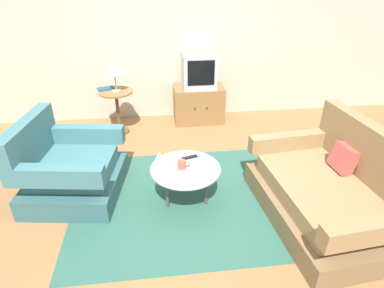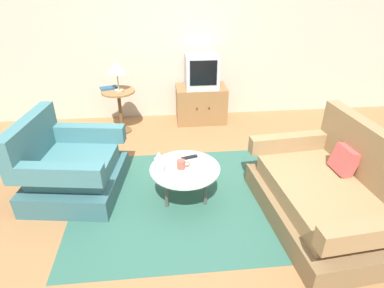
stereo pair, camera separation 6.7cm
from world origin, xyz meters
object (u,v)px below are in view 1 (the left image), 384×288
Objects in this scene: mug at (182,164)px; tv_remote_dark at (189,157)px; television at (199,71)px; vase at (160,164)px; book at (106,89)px; tv_remote_silver at (200,167)px; table_lamp at (114,68)px; coffee_table at (186,171)px; side_table at (117,103)px; tv_stand at (199,104)px; couch at (330,193)px; armchair at (69,171)px.

tv_remote_dark is at bearing 62.14° from mug.
vase is at bearing -108.04° from television.
tv_remote_silver is at bearing -76.73° from book.
mug is (-0.46, -2.01, -0.38)m from television.
tv_remote_silver is (0.97, -1.74, -0.58)m from table_lamp.
television is 2.08m from tv_remote_silver.
coffee_table is 2.11m from book.
side_table is 4.08× the size of tv_remote_silver.
tv_stand reaches higher than tv_remote_dark.
tv_stand is 5.79× the size of mug.
side_table is 1.92m from mug.
table_lamp is at bearing 115.34° from coffee_table.
tv_stand is 4.87× the size of tv_remote_silver.
table_lamp is at bearing -167.08° from television.
couch is 2.64m from tv_stand.
tv_remote_dark is at bearing -75.88° from book.
table_lamp reaches higher than book.
table_lamp reaches higher than tv_remote_dark.
couch is 6.36× the size of vase.
tv_remote_dark is (0.32, 0.27, -0.11)m from vase.
tv_stand is 2.08m from mug.
television reaches higher than tv_remote_silver.
armchair is 1.53× the size of coffee_table.
vase is (-0.68, -2.09, -0.30)m from television.
tv_remote_silver is at bearing -97.64° from television.
book reaches higher than tv_remote_silver.
book is at bearing 169.43° from tv_remote_silver.
coffee_table is 2.01m from table_lamp.
tv_stand is 2.23m from vase.
mug is 2.08m from book.
book is at bearing -172.69° from tv_stand.
television is (1.67, 1.73, 0.54)m from armchair.
armchair is at bearing -133.80° from tv_stand.
mug is 0.22m from tv_remote_dark.
television is at bearing 71.96° from vase.
tv_stand is at bearing 78.25° from coffee_table.
couch is at bearing 82.70° from armchair.
tv_stand is 2.05m from tv_remote_silver.
vase is 0.25m from mug.
television reaches higher than coffee_table.
vase reaches higher than coffee_table.
book is at bearing 147.26° from side_table.
book is at bearing 110.41° from vase.
armchair is 4.34× the size of vase.
armchair is 1.26m from mug.
side_table is 3.58× the size of tv_remote_dark.
television is 1.90m from tv_remote_dark.
vase is (-1.63, 0.36, 0.24)m from couch.
vase is 0.43m from tv_remote_silver.
armchair reaches higher than book.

